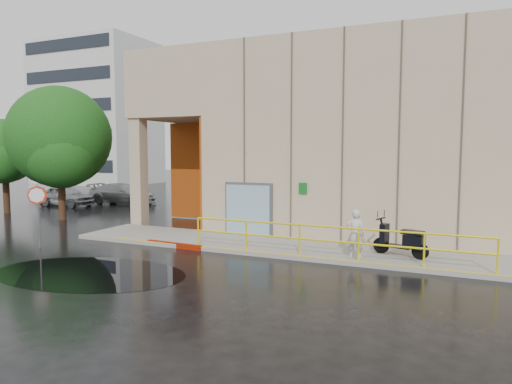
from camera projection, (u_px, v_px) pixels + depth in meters
ground at (157, 273)px, 13.26m from camera, size 120.00×120.00×0.00m
sidewalk at (331, 251)px, 15.76m from camera, size 20.00×3.00×0.15m
building at (391, 136)px, 20.85m from camera, size 20.00×10.17×8.00m
guardrail at (328, 242)px, 14.37m from camera, size 9.56×0.06×1.03m
distant_building at (97, 114)px, 49.30m from camera, size 12.00×8.08×15.00m
person at (355, 234)px, 14.36m from camera, size 0.61×0.44×1.56m
scooter at (401, 231)px, 14.58m from camera, size 1.89×1.12×1.42m
stop_sign at (38, 202)px, 16.50m from camera, size 0.52×0.51×2.28m
red_curb at (174, 245)px, 16.68m from camera, size 2.41×0.33×0.18m
puddle at (89, 273)px, 13.22m from camera, size 6.30×4.31×0.01m
car_a at (66, 196)px, 29.10m from camera, size 3.93×1.73×1.31m
car_b at (45, 191)px, 32.40m from camera, size 4.31×3.25×1.36m
car_c at (123, 194)px, 30.44m from camera, size 4.77×2.25×1.34m
tree_near at (60, 141)px, 22.86m from camera, size 5.10×5.10×6.77m
tree_far at (4, 154)px, 25.43m from camera, size 3.63×3.59×5.31m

